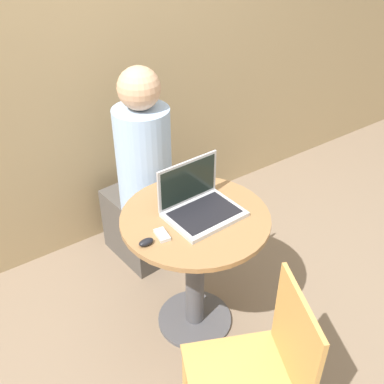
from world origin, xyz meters
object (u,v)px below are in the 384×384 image
at_px(person_seated, 141,186).
at_px(cell_phone, 162,235).
at_px(laptop, 199,204).
at_px(chair_empty, 258,377).

bearing_deg(person_seated, cell_phone, -111.30).
distance_m(laptop, person_seated, 0.63).
height_order(laptop, chair_empty, laptop).
bearing_deg(chair_empty, person_seated, 80.01).
bearing_deg(cell_phone, person_seated, 68.70).
xyz_separation_m(cell_phone, chair_empty, (0.03, -0.62, -0.29)).
distance_m(cell_phone, chair_empty, 0.69).
xyz_separation_m(chair_empty, person_seated, (0.22, 1.26, 0.11)).
bearing_deg(chair_empty, laptop, 72.80).
xyz_separation_m(laptop, cell_phone, (-0.23, -0.05, -0.04)).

